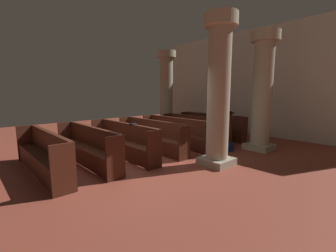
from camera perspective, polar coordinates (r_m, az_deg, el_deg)
name	(u,v)px	position (r m, az deg, el deg)	size (l,w,h in m)	color
ground_plane	(138,160)	(6.35, -7.64, -8.55)	(19.20, 19.20, 0.00)	brown
back_wall	(251,83)	(10.76, 20.17, 10.12)	(10.00, 0.16, 4.50)	silver
pew_row_0	(211,125)	(9.53, 10.76, 0.22)	(3.03, 0.47, 0.95)	#4C2316
pew_row_1	(194,128)	(8.73, 6.62, -0.45)	(3.03, 0.46, 0.95)	#4C2316
pew_row_2	(175,131)	(7.97, 1.68, -1.24)	(3.03, 0.46, 0.95)	#4C2316
pew_row_3	(151,135)	(7.29, -4.24, -2.18)	(3.03, 0.47, 0.95)	#4C2316
pew_row_4	(123,139)	(6.71, -11.29, -3.27)	(3.03, 0.46, 0.95)	#4C2316
pew_row_5	(87,145)	(6.25, -19.55, -4.47)	(3.03, 0.46, 0.95)	#4C2316
pew_row_6	(43,152)	(5.94, -28.92, -5.73)	(3.03, 0.47, 0.95)	#4C2316
pillar_aisle_side	(262,90)	(7.83, 22.59, 8.32)	(0.86, 0.86, 3.68)	#9F967E
pillar_far_side	(166,91)	(10.62, -0.41, 8.85)	(0.86, 0.86, 3.68)	#9F967E
pillar_aisle_rear	(219,90)	(5.80, 12.58, 8.91)	(0.81, 0.81, 3.68)	#9F967E
lectern	(227,125)	(10.16, 14.60, 0.32)	(0.48, 0.45, 1.08)	#492215
hymn_book	(133,124)	(6.48, -8.67, 0.55)	(0.14, 0.19, 0.03)	black
kneeler_box_navy	(227,147)	(7.49, 14.52, -5.10)	(0.32, 0.27, 0.25)	navy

